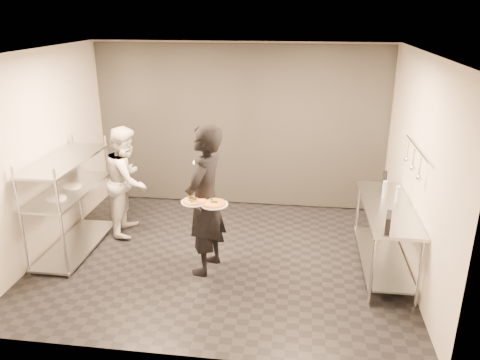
# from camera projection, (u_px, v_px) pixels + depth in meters

# --- Properties ---
(room_shell) EXTENTS (5.00, 4.00, 2.80)m
(room_shell) POSITION_uv_depth(u_px,v_px,m) (233.00, 139.00, 7.18)
(room_shell) COLOR black
(room_shell) RESTS_ON ground
(pass_rack) EXTENTS (0.60, 1.60, 1.50)m
(pass_rack) POSITION_uv_depth(u_px,v_px,m) (70.00, 199.00, 6.57)
(pass_rack) COLOR silver
(pass_rack) RESTS_ON ground
(prep_counter) EXTENTS (0.60, 1.80, 0.92)m
(prep_counter) POSITION_uv_depth(u_px,v_px,m) (386.00, 226.00, 6.08)
(prep_counter) COLOR silver
(prep_counter) RESTS_ON ground
(utensil_rail) EXTENTS (0.07, 1.20, 0.31)m
(utensil_rail) POSITION_uv_depth(u_px,v_px,m) (414.00, 160.00, 5.73)
(utensil_rail) COLOR silver
(utensil_rail) RESTS_ON room_shell
(waiter) EXTENTS (0.62, 0.81, 1.99)m
(waiter) POSITION_uv_depth(u_px,v_px,m) (205.00, 201.00, 5.95)
(waiter) COLOR black
(waiter) RESTS_ON ground
(chef) EXTENTS (0.71, 0.87, 1.67)m
(chef) POSITION_uv_depth(u_px,v_px,m) (127.00, 180.00, 7.09)
(chef) COLOR beige
(chef) RESTS_ON ground
(pizza_plate_near) EXTENTS (0.33, 0.33, 0.05)m
(pizza_plate_near) POSITION_uv_depth(u_px,v_px,m) (195.00, 201.00, 5.76)
(pizza_plate_near) COLOR silver
(pizza_plate_near) RESTS_ON waiter
(pizza_plate_far) EXTENTS (0.35, 0.35, 0.05)m
(pizza_plate_far) POSITION_uv_depth(u_px,v_px,m) (214.00, 203.00, 5.73)
(pizza_plate_far) COLOR silver
(pizza_plate_far) RESTS_ON waiter
(salad_plate) EXTENTS (0.28, 0.28, 0.07)m
(salad_plate) POSITION_uv_depth(u_px,v_px,m) (203.00, 161.00, 6.14)
(salad_plate) COLOR silver
(salad_plate) RESTS_ON waiter
(pos_monitor) EXTENTS (0.11, 0.28, 0.20)m
(pos_monitor) POSITION_uv_depth(u_px,v_px,m) (388.00, 222.00, 5.29)
(pos_monitor) COLOR black
(pos_monitor) RESTS_ON prep_counter
(bottle_green) EXTENTS (0.06, 0.06, 0.23)m
(bottle_green) POSITION_uv_depth(u_px,v_px,m) (385.00, 189.00, 6.20)
(bottle_green) COLOR gray
(bottle_green) RESTS_ON prep_counter
(bottle_clear) EXTENTS (0.07, 0.07, 0.22)m
(bottle_clear) POSITION_uv_depth(u_px,v_px,m) (398.00, 194.00, 6.06)
(bottle_clear) COLOR gray
(bottle_clear) RESTS_ON prep_counter
(bottle_dark) EXTENTS (0.06, 0.06, 0.20)m
(bottle_dark) POSITION_uv_depth(u_px,v_px,m) (385.00, 177.00, 6.68)
(bottle_dark) COLOR black
(bottle_dark) RESTS_ON prep_counter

